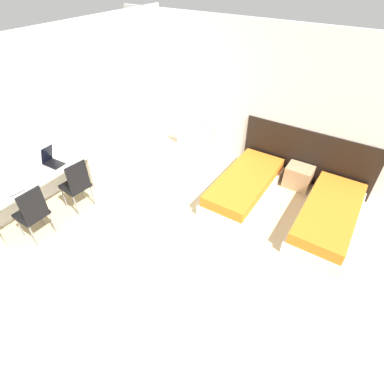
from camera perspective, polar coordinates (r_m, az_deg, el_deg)
The scene contains 13 objects.
ground_plane at distance 4.11m, azimuth -21.68°, elevation -25.35°, with size 20.00×20.00×0.00m, color beige.
wall_back at distance 5.98m, azimuth 11.46°, elevation 16.78°, with size 5.97×0.05×2.70m.
wall_left at distance 5.78m, azimuth -23.39°, elevation 13.61°, with size 0.05×5.59×2.70m.
headboard_panel at distance 6.02m, azimuth 20.84°, elevation 6.23°, with size 2.44×0.03×1.06m.
bed_near_window at distance 5.55m, azimuth 9.96°, elevation 1.20°, with size 0.86×1.94×0.39m.
bed_near_door at distance 5.33m, azimuth 24.52°, elevation -4.24°, with size 0.86×1.94×0.39m.
nightstand at distance 6.00m, azimuth 19.58°, elevation 2.78°, with size 0.47×0.38×0.42m.
radiator at distance 6.84m, azimuth 0.37°, elevation 10.51°, with size 0.87×0.12×0.55m.
desk at distance 5.50m, azimuth -27.45°, elevation 1.19°, with size 0.54×1.83×0.72m.
chair_near_laptop at distance 5.33m, azimuth -21.16°, elevation 1.55°, with size 0.44×0.44×0.95m.
chair_near_notebook at distance 5.03m, azimuth -28.13°, elevation -3.31°, with size 0.41×0.41×0.95m.
laptop at distance 5.58m, azimuth -25.20°, elevation 5.46°, with size 0.34×0.23×0.32m.
open_notebook at distance 5.27m, azimuth -30.87°, elevation 0.52°, with size 0.34×0.26×0.02m.
Camera 1 is at (2.01, -0.57, 3.54)m, focal length 28.00 mm.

